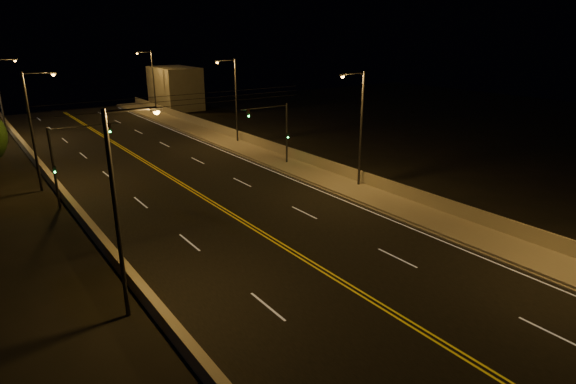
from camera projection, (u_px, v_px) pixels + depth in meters
road at (247, 224)px, 32.92m from camera, size 18.00×120.00×0.02m
sidewalk at (363, 193)px, 38.78m from camera, size 3.60×120.00×0.30m
curb at (345, 198)px, 37.78m from camera, size 0.14×120.00×0.15m
parapet_wall at (378, 182)px, 39.48m from camera, size 0.30×120.00×1.00m
jersey_barrier at (111, 253)px, 27.80m from camera, size 0.45×120.00×0.82m
distant_building_right at (175, 88)px, 80.65m from camera, size 6.00×10.00×6.85m
parapet_rail at (378, 176)px, 39.31m from camera, size 0.06×120.00×0.06m
lane_markings at (248, 224)px, 32.86m from camera, size 17.32×116.00×0.00m
streetlight_1 at (359, 123)px, 38.68m from camera, size 2.55×0.28×9.62m
streetlight_2 at (234, 96)px, 54.61m from camera, size 2.55×0.28×9.62m
streetlight_3 at (152, 78)px, 74.92m from camera, size 2.55×0.28×9.62m
streetlight_4 at (121, 203)px, 20.82m from camera, size 2.55×0.28×9.62m
streetlight_5 at (34, 124)px, 38.21m from camera, size 2.55×0.28×9.62m
streetlight_6 at (2, 95)px, 55.35m from camera, size 2.55×0.28×9.62m
traffic_signal_right at (278, 128)px, 45.64m from camera, size 5.11×0.31×6.07m
traffic_signal_left at (67, 156)px, 35.37m from camera, size 5.11×0.31×6.07m
overhead_wires at (183, 100)px, 37.92m from camera, size 22.00×0.03×0.83m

